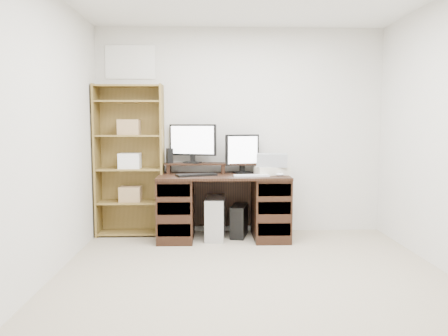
{
  "coord_description": "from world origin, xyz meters",
  "views": [
    {
      "loc": [
        -0.36,
        -3.39,
        1.32
      ],
      "look_at": [
        -0.22,
        1.43,
        0.85
      ],
      "focal_mm": 35.0,
      "sensor_mm": 36.0,
      "label": 1
    }
  ],
  "objects_px": {
    "monitor_small": "(242,152)",
    "bookshelf": "(130,159)",
    "desk": "(223,205)",
    "monitor_wide": "(193,141)",
    "tower_silver": "(215,218)",
    "printer": "(272,170)",
    "tower_black": "(239,221)"
  },
  "relations": [
    {
      "from": "monitor_small",
      "to": "bookshelf",
      "type": "relative_size",
      "value": 0.26
    },
    {
      "from": "tower_black",
      "to": "bookshelf",
      "type": "distance_m",
      "value": 1.5
    },
    {
      "from": "tower_black",
      "to": "tower_silver",
      "type": "bearing_deg",
      "value": -153.35
    },
    {
      "from": "monitor_small",
      "to": "printer",
      "type": "height_order",
      "value": "monitor_small"
    },
    {
      "from": "monitor_small",
      "to": "printer",
      "type": "relative_size",
      "value": 1.26
    },
    {
      "from": "desk",
      "to": "printer",
      "type": "bearing_deg",
      "value": 3.01
    },
    {
      "from": "monitor_wide",
      "to": "tower_black",
      "type": "xyz_separation_m",
      "value": [
        0.55,
        -0.14,
        -0.94
      ]
    },
    {
      "from": "desk",
      "to": "tower_silver",
      "type": "xyz_separation_m",
      "value": [
        -0.1,
        -0.0,
        -0.15
      ]
    },
    {
      "from": "printer",
      "to": "tower_silver",
      "type": "distance_m",
      "value": 0.87
    },
    {
      "from": "bookshelf",
      "to": "desk",
      "type": "bearing_deg",
      "value": -10.83
    },
    {
      "from": "desk",
      "to": "monitor_small",
      "type": "distance_m",
      "value": 0.68
    },
    {
      "from": "monitor_small",
      "to": "desk",
      "type": "bearing_deg",
      "value": -162.8
    },
    {
      "from": "tower_silver",
      "to": "tower_black",
      "type": "height_order",
      "value": "tower_silver"
    },
    {
      "from": "tower_black",
      "to": "bookshelf",
      "type": "xyz_separation_m",
      "value": [
        -1.3,
        0.14,
        0.73
      ]
    },
    {
      "from": "printer",
      "to": "tower_black",
      "type": "height_order",
      "value": "printer"
    },
    {
      "from": "desk",
      "to": "printer",
      "type": "height_order",
      "value": "printer"
    },
    {
      "from": "printer",
      "to": "bookshelf",
      "type": "bearing_deg",
      "value": 164.16
    },
    {
      "from": "desk",
      "to": "tower_black",
      "type": "bearing_deg",
      "value": 20.48
    },
    {
      "from": "tower_silver",
      "to": "bookshelf",
      "type": "height_order",
      "value": "bookshelf"
    },
    {
      "from": "monitor_wide",
      "to": "bookshelf",
      "type": "xyz_separation_m",
      "value": [
        -0.75,
        -0.0,
        -0.21
      ]
    },
    {
      "from": "tower_silver",
      "to": "printer",
      "type": "bearing_deg",
      "value": 6.48
    },
    {
      "from": "monitor_wide",
      "to": "printer",
      "type": "bearing_deg",
      "value": 7.67
    },
    {
      "from": "monitor_wide",
      "to": "monitor_small",
      "type": "relative_size",
      "value": 1.22
    },
    {
      "from": "monitor_small",
      "to": "monitor_wide",
      "type": "bearing_deg",
      "value": 156.48
    },
    {
      "from": "monitor_wide",
      "to": "monitor_small",
      "type": "distance_m",
      "value": 0.61
    },
    {
      "from": "desk",
      "to": "printer",
      "type": "relative_size",
      "value": 4.09
    },
    {
      "from": "desk",
      "to": "monitor_small",
      "type": "relative_size",
      "value": 3.24
    },
    {
      "from": "monitor_wide",
      "to": "tower_silver",
      "type": "relative_size",
      "value": 1.17
    },
    {
      "from": "tower_silver",
      "to": "bookshelf",
      "type": "bearing_deg",
      "value": 171.86
    },
    {
      "from": "monitor_small",
      "to": "bookshelf",
      "type": "xyz_separation_m",
      "value": [
        -1.34,
        0.04,
        -0.08
      ]
    },
    {
      "from": "tower_black",
      "to": "monitor_small",
      "type": "bearing_deg",
      "value": 79.76
    },
    {
      "from": "monitor_wide",
      "to": "tower_silver",
      "type": "height_order",
      "value": "monitor_wide"
    }
  ]
}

